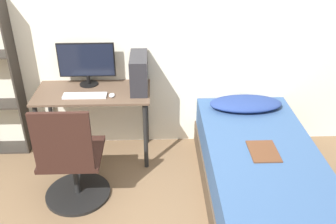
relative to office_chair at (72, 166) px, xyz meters
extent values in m
cube|color=silver|center=(0.42, 1.00, 0.87)|extent=(8.00, 0.05, 2.50)
cube|color=brown|center=(0.12, 0.70, 0.37)|extent=(1.13, 0.55, 0.02)
cylinder|color=black|center=(-0.40, 0.47, -0.01)|extent=(0.04, 0.04, 0.74)
cylinder|color=black|center=(0.63, 0.47, -0.01)|extent=(0.04, 0.04, 0.74)
cylinder|color=black|center=(-0.40, 0.93, -0.01)|extent=(0.04, 0.04, 0.74)
cylinder|color=black|center=(0.63, 0.93, -0.01)|extent=(0.04, 0.04, 0.74)
cube|color=#2D2823|center=(-0.66, 0.86, 0.45)|extent=(0.02, 0.23, 1.66)
cylinder|color=black|center=(0.00, 0.07, -0.37)|extent=(0.60, 0.60, 0.03)
cylinder|color=black|center=(0.00, 0.07, -0.14)|extent=(0.05, 0.05, 0.41)
cube|color=black|center=(0.00, 0.07, 0.08)|extent=(0.52, 0.52, 0.04)
cube|color=black|center=(0.00, -0.17, 0.37)|extent=(0.47, 0.04, 0.53)
cube|color=#4C3D2D|center=(1.66, 0.03, -0.26)|extent=(0.98, 1.89, 0.24)
cube|color=#33517F|center=(1.66, 0.03, 0.01)|extent=(0.95, 1.86, 0.29)
ellipsoid|color=navy|center=(1.66, 0.72, 0.21)|extent=(0.74, 0.36, 0.11)
cube|color=#56331E|center=(1.65, -0.06, 0.16)|extent=(0.24, 0.32, 0.01)
cylinder|color=black|center=(0.06, 0.87, 0.39)|extent=(0.19, 0.19, 0.01)
cylinder|color=black|center=(0.06, 0.87, 0.44)|extent=(0.04, 0.04, 0.09)
cube|color=black|center=(0.06, 0.87, 0.64)|extent=(0.57, 0.01, 0.35)
cube|color=black|center=(0.06, 0.87, 0.64)|extent=(0.54, 0.01, 0.33)
cube|color=silver|center=(0.06, 0.59, 0.39)|extent=(0.42, 0.11, 0.02)
cube|color=#232328|center=(0.58, 0.75, 0.56)|extent=(0.17, 0.42, 0.35)
ellipsoid|color=silver|center=(0.32, 0.59, 0.39)|extent=(0.06, 0.09, 0.02)
camera|label=1|loc=(0.75, -2.65, 2.00)|focal=40.00mm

